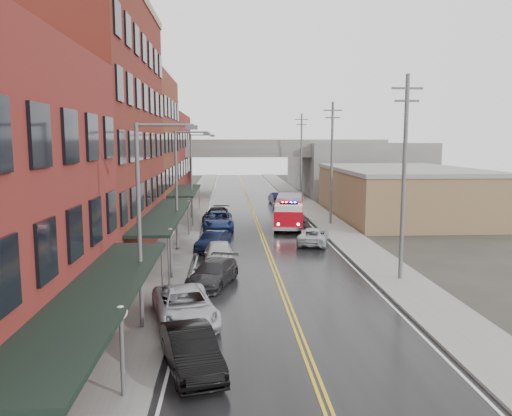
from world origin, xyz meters
name	(u,v)px	position (x,y,z in m)	size (l,w,h in m)	color
road	(262,235)	(0.00, 30.00, 0.01)	(11.00, 160.00, 0.02)	black
sidewalk_left	(179,235)	(-7.30, 30.00, 0.07)	(3.00, 160.00, 0.15)	slate
sidewalk_right	(343,233)	(7.30, 30.00, 0.07)	(3.00, 160.00, 0.15)	slate
curb_left	(197,235)	(-5.65, 30.00, 0.07)	(0.30, 160.00, 0.15)	gray
curb_right	(325,234)	(5.65, 30.00, 0.07)	(0.30, 160.00, 0.15)	gray
brick_building_b	(81,130)	(-13.30, 23.00, 9.00)	(9.00, 20.00, 18.00)	maroon
brick_building_c	(129,148)	(-13.30, 40.50, 7.50)	(9.00, 15.00, 15.00)	brown
brick_building_far	(154,157)	(-13.30, 58.00, 6.00)	(9.00, 20.00, 12.00)	maroon
tan_building	(401,194)	(16.00, 40.00, 2.50)	(14.00, 22.00, 5.00)	olive
right_far_block	(351,167)	(18.00, 70.00, 4.00)	(18.00, 30.00, 8.00)	slate
awning_0	(101,291)	(-7.49, 4.00, 2.99)	(2.60, 16.00, 3.09)	black
awning_1	(166,214)	(-7.49, 23.00, 2.99)	(2.60, 18.00, 3.09)	black
awning_2	(186,190)	(-7.49, 40.50, 2.99)	(2.60, 13.00, 3.09)	black
globe_lamp_0	(121,331)	(-6.40, 2.00, 2.31)	(0.44, 0.44, 3.12)	#59595B
globe_lamp_1	(171,242)	(-6.40, 16.00, 2.31)	(0.44, 0.44, 3.12)	#59595B
globe_lamp_2	(188,210)	(-6.40, 30.00, 2.31)	(0.44, 0.44, 3.12)	#59595B
street_lamp_0	(145,213)	(-6.55, 8.00, 5.19)	(2.64, 0.22, 9.00)	#59595B
street_lamp_1	(180,183)	(-6.55, 24.00, 5.19)	(2.64, 0.22, 9.00)	#59595B
street_lamp_2	(194,170)	(-6.55, 40.00, 5.19)	(2.64, 0.22, 9.00)	#59595B
utility_pole_0	(404,175)	(7.20, 15.00, 6.31)	(1.80, 0.24, 12.00)	#59595B
utility_pole_1	(332,161)	(7.20, 35.00, 6.31)	(1.80, 0.24, 12.00)	#59595B
utility_pole_2	(301,156)	(7.20, 55.00, 6.31)	(1.80, 0.24, 12.00)	#59595B
overpass	(247,156)	(0.00, 62.00, 5.99)	(40.00, 10.00, 7.50)	slate
fire_truck	(289,211)	(2.93, 33.84, 1.62)	(4.22, 8.49, 2.99)	#B30815
parked_car_left_1	(191,350)	(-4.37, 3.95, 0.77)	(1.62, 4.66, 1.53)	black
parked_car_left_2	(185,306)	(-5.00, 8.81, 0.78)	(2.58, 5.59, 1.55)	#B2B5BB
parked_car_left_3	(213,273)	(-3.88, 14.73, 0.72)	(2.01, 4.95, 1.44)	#252527
parked_car_left_4	(219,254)	(-3.60, 19.11, 0.82)	(1.93, 4.80, 1.64)	#BABABA
parked_car_left_5	(213,241)	(-4.12, 24.06, 0.71)	(1.50, 4.29, 1.41)	black
parked_car_left_6	(218,221)	(-3.88, 33.20, 0.84)	(2.78, 6.03, 1.68)	navy
parked_car_left_7	(216,214)	(-4.17, 38.04, 0.72)	(2.01, 4.94, 1.43)	black
parked_car_right_0	(313,236)	(3.88, 25.82, 0.68)	(2.25, 4.89, 1.36)	#B5B9BE
parked_car_right_1	(297,221)	(3.60, 33.16, 0.69)	(1.94, 4.77, 1.39)	#29292C
parked_car_right_2	(282,204)	(3.60, 46.20, 0.69)	(1.63, 4.05, 1.38)	beige
parked_car_right_3	(277,198)	(3.60, 52.20, 0.78)	(1.65, 4.72, 1.56)	black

